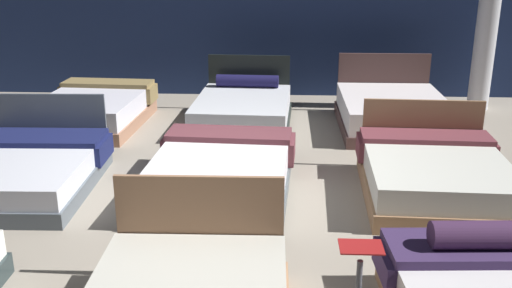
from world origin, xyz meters
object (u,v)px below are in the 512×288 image
object	(u,v)px
bed_5	(435,175)
bed_6	(94,110)
bed_7	(243,110)
bed_8	(392,112)
bed_3	(26,170)
support_pillar	(489,8)
bed_4	(221,174)

from	to	relation	value
bed_5	bed_6	size ratio (longest dim) A/B	0.96
bed_7	bed_8	distance (m)	2.37
bed_6	bed_7	world-z (taller)	bed_7
bed_5	bed_8	bearing A→B (deg)	92.53
bed_3	bed_7	xyz separation A→B (m)	(2.40, 2.71, 0.02)
bed_7	bed_8	xyz separation A→B (m)	(2.37, -0.06, 0.01)
bed_5	support_pillar	bearing A→B (deg)	68.57
bed_4	bed_5	world-z (taller)	bed_5
bed_5	bed_3	bearing A→B (deg)	-177.81
bed_8	bed_6	bearing A→B (deg)	-179.57
bed_6	support_pillar	xyz separation A→B (m)	(6.49, 1.31, 1.50)
bed_4	bed_8	size ratio (longest dim) A/B	1.05
bed_5	support_pillar	world-z (taller)	support_pillar
bed_5	bed_7	size ratio (longest dim) A/B	0.97
bed_8	bed_3	bearing A→B (deg)	-150.96
bed_4	support_pillar	size ratio (longest dim) A/B	0.64
bed_6	bed_4	bearing A→B (deg)	-45.19
bed_6	support_pillar	distance (m)	6.79
bed_8	bed_7	bearing A→B (deg)	178.42
bed_3	bed_8	world-z (taller)	bed_8
bed_8	support_pillar	xyz separation A→B (m)	(1.73, 1.26, 1.49)
bed_6	bed_5	bearing A→B (deg)	-25.29
bed_3	support_pillar	xyz separation A→B (m)	(6.49, 3.92, 1.52)
bed_7	support_pillar	size ratio (longest dim) A/B	0.60
bed_3	bed_8	xyz separation A→B (m)	(4.76, 2.65, 0.03)
bed_7	bed_8	bearing A→B (deg)	1.07
bed_4	bed_6	world-z (taller)	bed_6
bed_3	bed_5	bearing A→B (deg)	-1.40
bed_6	bed_7	size ratio (longest dim) A/B	1.00
bed_6	bed_7	distance (m)	2.39
bed_4	bed_8	distance (m)	3.62
bed_4	bed_7	xyz separation A→B (m)	(0.08, 2.72, 0.02)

